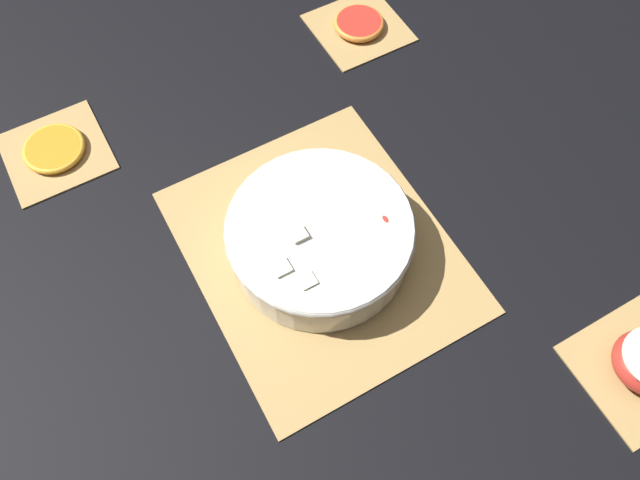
# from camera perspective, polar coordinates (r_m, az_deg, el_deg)

# --- Properties ---
(ground_plane) EXTENTS (6.00, 6.00, 0.00)m
(ground_plane) POSITION_cam_1_polar(r_m,az_deg,el_deg) (0.88, -0.00, -1.03)
(ground_plane) COLOR black
(bamboo_mat_center) EXTENTS (0.41, 0.34, 0.01)m
(bamboo_mat_center) POSITION_cam_1_polar(r_m,az_deg,el_deg) (0.88, -0.00, -0.94)
(bamboo_mat_center) COLOR #A8844C
(bamboo_mat_center) RESTS_ON ground_plane
(coaster_mat_near_left) EXTENTS (0.15, 0.15, 0.01)m
(coaster_mat_near_left) POSITION_cam_1_polar(r_m,az_deg,el_deg) (0.91, 27.02, -10.44)
(coaster_mat_near_left) COLOR #A8844C
(coaster_mat_near_left) RESTS_ON ground_plane
(coaster_mat_near_right) EXTENTS (0.15, 0.15, 0.01)m
(coaster_mat_near_right) POSITION_cam_1_polar(r_m,az_deg,el_deg) (1.15, 3.55, 18.84)
(coaster_mat_near_right) COLOR #A8844C
(coaster_mat_near_right) RESTS_ON ground_plane
(coaster_mat_far_right) EXTENTS (0.15, 0.15, 0.01)m
(coaster_mat_far_right) POSITION_cam_1_polar(r_m,az_deg,el_deg) (1.05, -23.01, 7.45)
(coaster_mat_far_right) COLOR #A8844C
(coaster_mat_far_right) RESTS_ON ground_plane
(fruit_salad_bowl) EXTENTS (0.26, 0.26, 0.08)m
(fruit_salad_bowl) POSITION_cam_1_polar(r_m,az_deg,el_deg) (0.84, 0.01, 0.39)
(fruit_salad_bowl) COLOR silver
(fruit_salad_bowl) RESTS_ON bamboo_mat_center
(orange_slice_whole) EXTENTS (0.09, 0.09, 0.01)m
(orange_slice_whole) POSITION_cam_1_polar(r_m,az_deg,el_deg) (1.05, -23.16, 7.70)
(orange_slice_whole) COLOR orange
(orange_slice_whole) RESTS_ON coaster_mat_far_right
(grapefruit_slice) EXTENTS (0.09, 0.09, 0.01)m
(grapefruit_slice) POSITION_cam_1_polar(r_m,az_deg,el_deg) (1.15, 3.57, 19.17)
(grapefruit_slice) COLOR red
(grapefruit_slice) RESTS_ON coaster_mat_near_right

